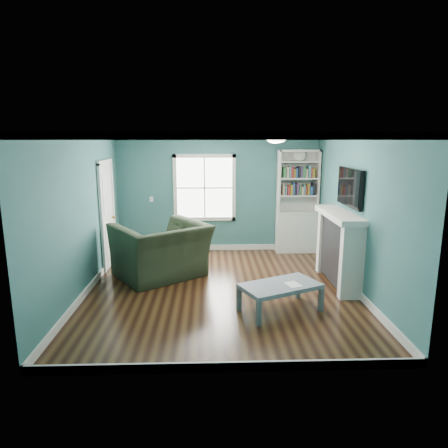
{
  "coord_description": "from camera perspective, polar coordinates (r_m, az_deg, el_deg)",
  "views": [
    {
      "loc": [
        -0.17,
        -6.47,
        2.53
      ],
      "look_at": [
        0.07,
        0.4,
        1.06
      ],
      "focal_mm": 32.0,
      "sensor_mm": 36.0,
      "label": 1
    }
  ],
  "objects": [
    {
      "name": "fireplace",
      "position": [
        7.29,
        16.12,
        -3.49
      ],
      "size": [
        0.44,
        1.58,
        1.3
      ],
      "color": "black",
      "rests_on": "ground"
    },
    {
      "name": "trim",
      "position": [
        6.6,
        -0.45,
        0.76
      ],
      "size": [
        4.5,
        5.0,
        2.6
      ],
      "color": "white",
      "rests_on": "ground"
    },
    {
      "name": "tv",
      "position": [
        7.12,
        17.56,
        5.02
      ],
      "size": [
        0.06,
        1.1,
        0.65
      ],
      "primitive_type": "cube",
      "color": "black",
      "rests_on": "fireplace"
    },
    {
      "name": "light_switch",
      "position": [
        9.15,
        -10.33,
        3.51
      ],
      "size": [
        0.08,
        0.01,
        0.12
      ],
      "primitive_type": "cube",
      "color": "white",
      "rests_on": "room_walls"
    },
    {
      "name": "recliner",
      "position": [
        7.45,
        -9.02,
        -2.49
      ],
      "size": [
        1.84,
        1.71,
        1.35
      ],
      "primitive_type": "imported",
      "rotation": [
        0.0,
        0.0,
        -2.53
      ],
      "color": "black",
      "rests_on": "ground"
    },
    {
      "name": "coffee_table",
      "position": [
        6.07,
        8.05,
        -8.98
      ],
      "size": [
        1.31,
        1.05,
        0.42
      ],
      "rotation": [
        0.0,
        0.0,
        0.43
      ],
      "color": "#545E65",
      "rests_on": "ground"
    },
    {
      "name": "ceiling_fixture",
      "position": [
        6.65,
        7.46,
        12.13
      ],
      "size": [
        0.38,
        0.38,
        0.15
      ],
      "color": "white",
      "rests_on": "room_walls"
    },
    {
      "name": "window",
      "position": [
        9.02,
        -2.79,
        5.18
      ],
      "size": [
        1.4,
        0.06,
        1.5
      ],
      "color": "white",
      "rests_on": "room_walls"
    },
    {
      "name": "door",
      "position": [
        8.26,
        -16.33,
        1.42
      ],
      "size": [
        0.12,
        0.98,
        2.17
      ],
      "color": "silver",
      "rests_on": "ground"
    },
    {
      "name": "bookshelf",
      "position": [
        9.12,
        10.34,
        1.73
      ],
      "size": [
        0.9,
        0.35,
        2.31
      ],
      "color": "silver",
      "rests_on": "ground"
    },
    {
      "name": "floor",
      "position": [
        6.95,
        -0.43,
        -9.29
      ],
      "size": [
        5.0,
        5.0,
        0.0
      ],
      "primitive_type": "plane",
      "color": "black",
      "rests_on": "ground"
    },
    {
      "name": "paper_sheet",
      "position": [
        6.06,
        9.84,
        -8.49
      ],
      "size": [
        0.27,
        0.3,
        0.0
      ],
      "primitive_type": "cube",
      "rotation": [
        0.0,
        0.0,
        0.36
      ],
      "color": "white",
      "rests_on": "coffee_table"
    },
    {
      "name": "room_walls",
      "position": [
        6.54,
        -0.45,
        3.72
      ],
      "size": [
        5.0,
        5.0,
        5.0
      ],
      "color": "#306265",
      "rests_on": "ground"
    }
  ]
}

